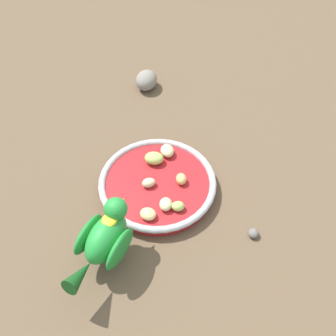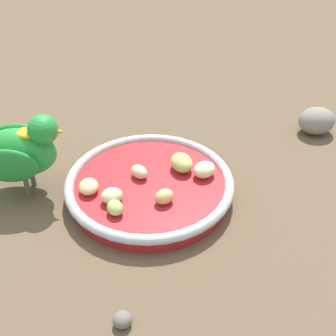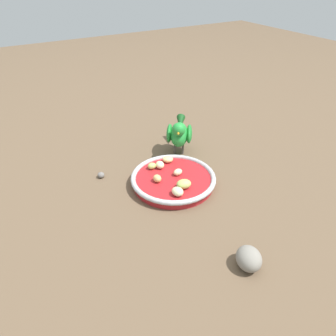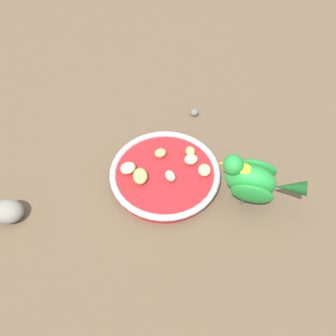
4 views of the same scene
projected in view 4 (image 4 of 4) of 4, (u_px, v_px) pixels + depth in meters
name	position (u px, v px, depth m)	size (l,w,h in m)	color
ground_plane	(155.00, 175.00, 0.86)	(4.00, 4.00, 0.00)	brown
feeding_bowl	(165.00, 175.00, 0.84)	(0.23, 0.23, 0.03)	#AD1E23
apple_piece_0	(190.00, 151.00, 0.86)	(0.02, 0.02, 0.02)	#B2CC66
apple_piece_1	(140.00, 176.00, 0.81)	(0.04, 0.03, 0.02)	#B2CC66
apple_piece_2	(160.00, 153.00, 0.85)	(0.03, 0.02, 0.02)	tan
apple_piece_3	(191.00, 159.00, 0.84)	(0.03, 0.02, 0.02)	beige
apple_piece_4	(170.00, 176.00, 0.82)	(0.03, 0.02, 0.02)	beige
apple_piece_5	(204.00, 170.00, 0.83)	(0.03, 0.03, 0.02)	#E5C67F
apple_piece_6	(128.00, 168.00, 0.83)	(0.03, 0.03, 0.02)	beige
parrot	(252.00, 179.00, 0.76)	(0.16, 0.13, 0.12)	#59544C
rock_large	(8.00, 213.00, 0.77)	(0.06, 0.05, 0.05)	gray
pebble_0	(194.00, 112.00, 0.97)	(0.02, 0.02, 0.02)	slate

